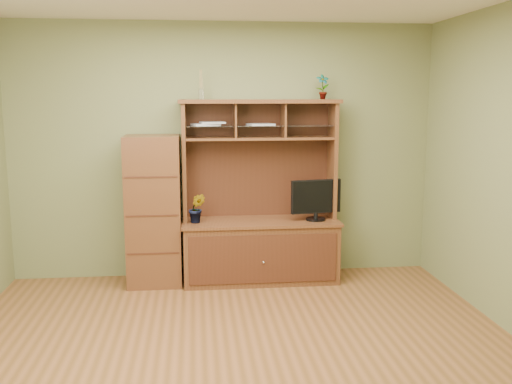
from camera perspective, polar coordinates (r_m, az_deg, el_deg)
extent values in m
cube|color=brown|center=(4.54, -1.70, -15.80)|extent=(4.50, 4.00, 0.02)
cube|color=olive|center=(6.14, -3.23, 4.11)|extent=(4.50, 0.02, 2.70)
cube|color=olive|center=(2.18, 2.23, -6.08)|extent=(4.50, 0.02, 2.70)
cube|color=#422213|center=(6.06, 0.43, -5.97)|extent=(1.60, 0.55, 0.62)
cube|color=#381C0F|center=(5.79, 0.75, -6.72)|extent=(1.50, 0.01, 0.50)
sphere|color=silver|center=(5.78, 0.77, -7.05)|extent=(0.02, 0.02, 0.02)
cube|color=#422213|center=(5.98, 0.44, -2.97)|extent=(1.64, 0.59, 0.03)
cube|color=#422213|center=(5.93, -7.18, 3.13)|extent=(0.04, 0.35, 1.25)
cube|color=#422213|center=(6.11, 7.64, 3.30)|extent=(0.04, 0.35, 1.25)
cube|color=#381C0F|center=(6.13, 0.16, 3.41)|extent=(1.52, 0.02, 1.25)
cube|color=#422213|center=(5.93, 0.34, 9.06)|extent=(1.66, 0.40, 0.04)
cube|color=#422213|center=(5.95, 0.34, 5.40)|extent=(1.52, 0.32, 0.02)
cube|color=#422213|center=(5.92, -2.12, 7.17)|extent=(0.02, 0.31, 0.35)
cube|color=#422213|center=(5.97, 2.77, 7.19)|extent=(0.02, 0.31, 0.35)
cube|color=silver|center=(5.93, 0.35, 6.64)|extent=(1.50, 0.27, 0.01)
cylinder|color=black|center=(6.01, 5.99, -2.71)|extent=(0.21, 0.21, 0.02)
cylinder|color=black|center=(6.00, 6.00, -2.31)|extent=(0.04, 0.04, 0.07)
cube|color=black|center=(5.96, 6.03, -0.45)|extent=(0.54, 0.13, 0.35)
imported|color=#28571D|center=(5.85, -5.93, -1.63)|extent=(0.18, 0.16, 0.31)
imported|color=#2C6423|center=(6.04, 6.68, 10.43)|extent=(0.15, 0.11, 0.26)
cylinder|color=silver|center=(5.90, -5.51, 9.73)|extent=(0.06, 0.06, 0.11)
cylinder|color=#9D844E|center=(5.90, -5.53, 11.18)|extent=(0.04, 0.04, 0.19)
cube|color=#B3B3B8|center=(5.90, -5.08, 6.73)|extent=(0.31, 0.27, 0.02)
cube|color=#B3B3B8|center=(5.90, -4.39, 6.93)|extent=(0.27, 0.22, 0.02)
cube|color=#B3B3B8|center=(5.94, 0.46, 6.77)|extent=(0.29, 0.25, 0.02)
cube|color=#422213|center=(5.95, -10.17, -1.84)|extent=(0.55, 0.50, 1.54)
cube|color=#381C0F|center=(5.80, -10.23, -6.06)|extent=(0.51, 0.01, 0.02)
cube|color=#381C0F|center=(5.71, -10.34, -2.34)|extent=(0.51, 0.01, 0.01)
cube|color=#381C0F|center=(5.64, -10.46, 1.49)|extent=(0.51, 0.01, 0.02)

